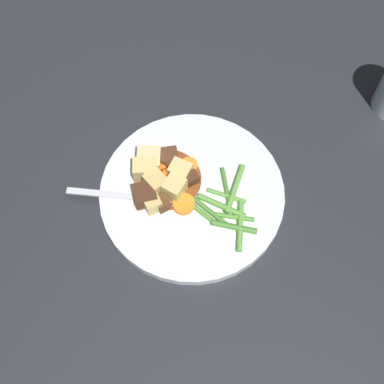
% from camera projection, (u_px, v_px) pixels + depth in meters
% --- Properties ---
extents(ground_plane, '(3.00, 3.00, 0.00)m').
position_uv_depth(ground_plane, '(192.00, 197.00, 0.82)').
color(ground_plane, '#26282D').
extents(dinner_plate, '(0.28, 0.28, 0.02)m').
position_uv_depth(dinner_plate, '(192.00, 194.00, 0.82)').
color(dinner_plate, white).
rests_on(dinner_plate, ground_plane).
extents(stew_sauce, '(0.10, 0.10, 0.00)m').
position_uv_depth(stew_sauce, '(167.00, 181.00, 0.82)').
color(stew_sauce, brown).
rests_on(stew_sauce, dinner_plate).
extents(carrot_slice_0, '(0.04, 0.04, 0.01)m').
position_uv_depth(carrot_slice_0, '(160.00, 162.00, 0.82)').
color(carrot_slice_0, orange).
rests_on(carrot_slice_0, dinner_plate).
extents(carrot_slice_1, '(0.03, 0.03, 0.01)m').
position_uv_depth(carrot_slice_1, '(189.00, 166.00, 0.82)').
color(carrot_slice_1, orange).
rests_on(carrot_slice_1, dinner_plate).
extents(carrot_slice_2, '(0.05, 0.05, 0.01)m').
position_uv_depth(carrot_slice_2, '(181.00, 203.00, 0.80)').
color(carrot_slice_2, orange).
rests_on(carrot_slice_2, dinner_plate).
extents(carrot_slice_3, '(0.04, 0.04, 0.01)m').
position_uv_depth(carrot_slice_3, '(172.00, 179.00, 0.81)').
color(carrot_slice_3, orange).
rests_on(carrot_slice_3, dinner_plate).
extents(potato_chunk_0, '(0.03, 0.03, 0.02)m').
position_uv_depth(potato_chunk_0, '(180.00, 170.00, 0.81)').
color(potato_chunk_0, '#E5CC7A').
rests_on(potato_chunk_0, dinner_plate).
extents(potato_chunk_1, '(0.04, 0.04, 0.03)m').
position_uv_depth(potato_chunk_1, '(156.00, 182.00, 0.80)').
color(potato_chunk_1, '#DBBC6B').
rests_on(potato_chunk_1, dinner_plate).
extents(potato_chunk_2, '(0.03, 0.03, 0.02)m').
position_uv_depth(potato_chunk_2, '(152.00, 203.00, 0.79)').
color(potato_chunk_2, '#DBBC6B').
rests_on(potato_chunk_2, dinner_plate).
extents(potato_chunk_3, '(0.04, 0.04, 0.03)m').
position_uv_depth(potato_chunk_3, '(145.00, 169.00, 0.81)').
color(potato_chunk_3, '#E5CC7A').
rests_on(potato_chunk_3, dinner_plate).
extents(potato_chunk_4, '(0.05, 0.05, 0.03)m').
position_uv_depth(potato_chunk_4, '(149.00, 160.00, 0.82)').
color(potato_chunk_4, '#EAD68C').
rests_on(potato_chunk_4, dinner_plate).
extents(potato_chunk_5, '(0.03, 0.03, 0.03)m').
position_uv_depth(potato_chunk_5, '(174.00, 188.00, 0.79)').
color(potato_chunk_5, '#E5CC7A').
rests_on(potato_chunk_5, dinner_plate).
extents(meat_chunk_0, '(0.03, 0.03, 0.02)m').
position_uv_depth(meat_chunk_0, '(173.00, 165.00, 0.82)').
color(meat_chunk_0, '#4C2B19').
rests_on(meat_chunk_0, dinner_plate).
extents(meat_chunk_1, '(0.04, 0.04, 0.02)m').
position_uv_depth(meat_chunk_1, '(169.00, 157.00, 0.82)').
color(meat_chunk_1, '#56331E').
rests_on(meat_chunk_1, dinner_plate).
extents(meat_chunk_2, '(0.05, 0.05, 0.03)m').
position_uv_depth(meat_chunk_2, '(145.00, 195.00, 0.79)').
color(meat_chunk_2, '#4C2B19').
rests_on(meat_chunk_2, dinner_plate).
extents(meat_chunk_3, '(0.03, 0.03, 0.02)m').
position_uv_depth(meat_chunk_3, '(190.00, 179.00, 0.81)').
color(meat_chunk_3, '#4C2B19').
rests_on(meat_chunk_3, dinner_plate).
extents(meat_chunk_4, '(0.03, 0.03, 0.02)m').
position_uv_depth(meat_chunk_4, '(162.00, 203.00, 0.79)').
color(meat_chunk_4, '#56331E').
rests_on(meat_chunk_4, dinner_plate).
extents(green_bean_0, '(0.04, 0.05, 0.01)m').
position_uv_depth(green_bean_0, '(226.00, 186.00, 0.81)').
color(green_bean_0, '#4C8E33').
rests_on(green_bean_0, dinner_plate).
extents(green_bean_1, '(0.07, 0.01, 0.01)m').
position_uv_depth(green_bean_1, '(221.00, 207.00, 0.79)').
color(green_bean_1, '#66AD42').
rests_on(green_bean_1, dinner_plate).
extents(green_bean_2, '(0.07, 0.03, 0.01)m').
position_uv_depth(green_bean_2, '(234.00, 227.00, 0.78)').
color(green_bean_2, '#4C8E33').
rests_on(green_bean_2, dinner_plate).
extents(green_bean_3, '(0.06, 0.03, 0.01)m').
position_uv_depth(green_bean_3, '(233.00, 217.00, 0.79)').
color(green_bean_3, '#599E38').
rests_on(green_bean_3, dinner_plate).
extents(green_bean_4, '(0.02, 0.08, 0.01)m').
position_uv_depth(green_bean_4, '(235.00, 189.00, 0.81)').
color(green_bean_4, '#66AD42').
rests_on(green_bean_4, dinner_plate).
extents(green_bean_5, '(0.06, 0.02, 0.01)m').
position_uv_depth(green_bean_5, '(227.00, 196.00, 0.80)').
color(green_bean_5, '#66AD42').
rests_on(green_bean_5, dinner_plate).
extents(green_bean_6, '(0.06, 0.02, 0.01)m').
position_uv_depth(green_bean_6, '(210.00, 211.00, 0.79)').
color(green_bean_6, '#4C8E33').
rests_on(green_bean_6, dinner_plate).
extents(green_bean_7, '(0.07, 0.02, 0.01)m').
position_uv_depth(green_bean_7, '(196.00, 207.00, 0.79)').
color(green_bean_7, '#599E38').
rests_on(green_bean_7, dinner_plate).
extents(green_bean_8, '(0.04, 0.07, 0.01)m').
position_uv_depth(green_bean_8, '(240.00, 226.00, 0.78)').
color(green_bean_8, '#66AD42').
rests_on(green_bean_8, dinner_plate).
extents(fork, '(0.17, 0.08, 0.00)m').
position_uv_depth(fork, '(129.00, 196.00, 0.80)').
color(fork, silver).
rests_on(fork, dinner_plate).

